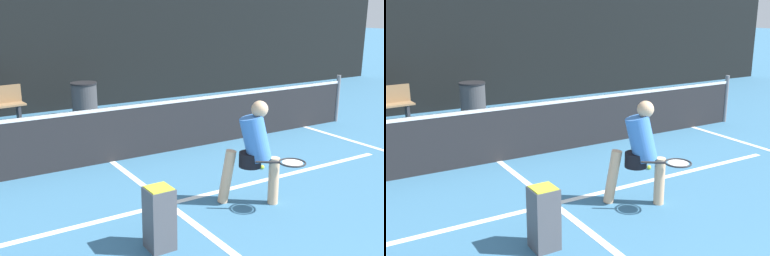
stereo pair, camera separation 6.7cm
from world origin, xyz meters
The scene contains 8 objects.
court_service_line centered at (0.00, 5.08, 0.00)m, with size 8.25×0.10×0.01m, color white.
court_center_mark centered at (0.00, 4.81, 0.00)m, with size 0.10×4.58×0.01m, color white.
net centered at (0.00, 7.10, 0.51)m, with size 11.09×0.09×1.07m.
fence_back centered at (0.00, 11.61, 1.79)m, with size 24.00×0.06×3.59m.
player_practicing centered at (0.99, 4.53, 0.75)m, with size 0.91×1.01×1.40m.
tennis_ball_scattered_4 centered at (1.96, 5.49, 0.03)m, with size 0.07×0.07×0.07m, color #D1E033.
ball_hopper centered at (-0.61, 4.13, 0.37)m, with size 0.28×0.28×0.71m.
trash_bin centered at (0.68, 10.54, 0.42)m, with size 0.63×0.63×0.83m.
Camera 2 is at (-2.54, 0.16, 2.53)m, focal length 42.00 mm.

